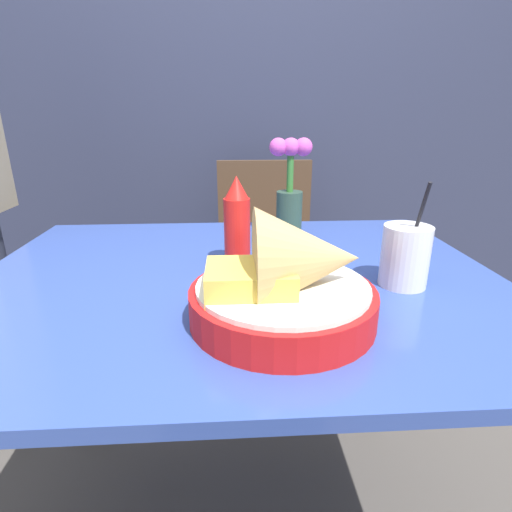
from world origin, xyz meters
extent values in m
cube|color=#2D334C|center=(0.00, 1.21, 1.30)|extent=(7.00, 0.06, 2.60)
cube|color=#334C9E|center=(0.00, 0.00, 0.72)|extent=(1.07, 0.84, 0.02)
cylinder|color=black|center=(-0.48, 0.36, 0.35)|extent=(0.05, 0.05, 0.71)
cylinder|color=black|center=(0.48, 0.36, 0.35)|extent=(0.05, 0.05, 0.71)
cylinder|color=#473323|center=(-0.05, 0.57, 0.21)|extent=(0.03, 0.03, 0.42)
cylinder|color=#473323|center=(0.31, 0.57, 0.21)|extent=(0.03, 0.03, 0.42)
cylinder|color=#473323|center=(-0.05, 0.93, 0.21)|extent=(0.03, 0.03, 0.42)
cylinder|color=#473323|center=(0.31, 0.93, 0.21)|extent=(0.03, 0.03, 0.42)
cube|color=#473323|center=(0.13, 0.75, 0.43)|extent=(0.40, 0.40, 0.02)
cube|color=#473323|center=(0.13, 0.94, 0.65)|extent=(0.40, 0.03, 0.42)
cylinder|color=red|center=(0.07, -0.20, 0.76)|extent=(0.29, 0.29, 0.05)
cylinder|color=white|center=(0.07, -0.20, 0.79)|extent=(0.27, 0.27, 0.01)
cone|color=tan|center=(0.10, -0.20, 0.84)|extent=(0.16, 0.16, 0.16)
cube|color=#E5C14C|center=(0.01, -0.21, 0.81)|extent=(0.13, 0.11, 0.04)
cylinder|color=red|center=(0.00, 0.05, 0.81)|extent=(0.06, 0.06, 0.15)
cone|color=red|center=(0.00, 0.05, 0.90)|extent=(0.05, 0.05, 0.05)
cylinder|color=silver|center=(0.32, -0.07, 0.79)|extent=(0.09, 0.09, 0.12)
cylinder|color=black|center=(0.32, -0.07, 0.78)|extent=(0.08, 0.08, 0.10)
cylinder|color=black|center=(0.33, -0.07, 0.84)|extent=(0.01, 0.07, 0.18)
cylinder|color=#2D4738|center=(0.14, 0.28, 0.79)|extent=(0.07, 0.07, 0.12)
cylinder|color=#33722D|center=(0.14, 0.28, 0.90)|extent=(0.02, 0.02, 0.11)
sphere|color=#D14CB2|center=(0.14, 0.28, 0.97)|extent=(0.05, 0.05, 0.05)
sphere|color=#D14CB2|center=(0.11, 0.28, 0.97)|extent=(0.05, 0.05, 0.05)
sphere|color=#D14CB2|center=(0.18, 0.28, 0.97)|extent=(0.05, 0.05, 0.05)
cylinder|color=#2D3347|center=(-0.74, 0.39, 0.39)|extent=(0.11, 0.11, 0.78)
camera|label=1|loc=(-0.01, -0.77, 1.04)|focal=28.00mm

